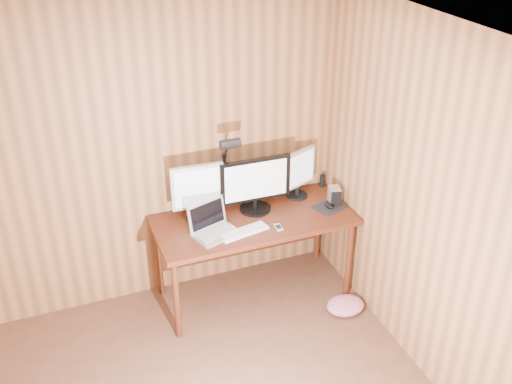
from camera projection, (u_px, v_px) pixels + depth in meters
room_shell at (197, 330)px, 2.94m from camera, size 4.00×4.00×4.00m
desk at (251, 227)px, 4.92m from camera, size 1.60×0.70×0.75m
monitor_center at (255, 184)px, 4.81m from camera, size 0.59×0.26×0.46m
monitor_left at (198, 191)px, 4.68m from camera, size 0.42×0.20×0.47m
monitor_right at (298, 173)px, 5.01m from camera, size 0.36×0.18×0.42m
laptop at (212, 226)px, 4.60m from camera, size 0.40×0.35×0.24m
keyboard at (244, 232)px, 4.62m from camera, size 0.41×0.19×0.02m
mousepad at (329, 207)px, 4.96m from camera, size 0.29×0.26×0.00m
mouse at (329, 205)px, 4.95m from camera, size 0.11×0.13×0.04m
hard_drive at (334, 196)px, 4.99m from camera, size 0.12×0.15×0.14m
phone at (278, 227)px, 4.68m from camera, size 0.06×0.10×0.01m
speaker at (322, 181)px, 5.26m from camera, size 0.05×0.05×0.11m
desk_lamp at (228, 162)px, 4.73m from camera, size 0.16×0.23×0.70m
fabric_pile at (345, 306)px, 4.94m from camera, size 0.35×0.30×0.10m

